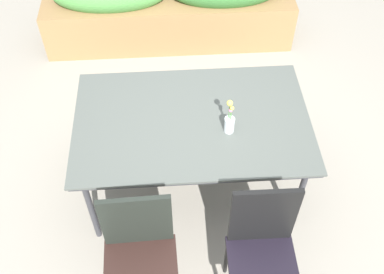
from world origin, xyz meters
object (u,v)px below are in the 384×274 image
(flower_vase, at_px, (229,122))
(chair_near_left, at_px, (140,254))
(dining_table, at_px, (192,124))
(chair_near_right, at_px, (263,248))
(planter_box, at_px, (170,9))

(flower_vase, bearing_deg, chair_near_left, -128.26)
(chair_near_left, height_order, flower_vase, flower_vase)
(dining_table, xyz_separation_m, chair_near_right, (0.36, -0.87, -0.15))
(chair_near_left, bearing_deg, dining_table, -114.25)
(planter_box, bearing_deg, flower_vase, -80.13)
(flower_vase, xyz_separation_m, planter_box, (-0.34, 1.94, -0.44))
(chair_near_right, bearing_deg, chair_near_left, 1.07)
(chair_near_left, distance_m, planter_box, 2.72)
(dining_table, xyz_separation_m, planter_box, (-0.10, 1.83, -0.31))
(planter_box, bearing_deg, chair_near_left, -95.61)
(dining_table, relative_size, chair_near_left, 1.69)
(flower_vase, distance_m, planter_box, 2.02)
(flower_vase, bearing_deg, dining_table, 155.12)
(chair_near_left, height_order, planter_box, chair_near_left)
(chair_near_right, height_order, planter_box, chair_near_right)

